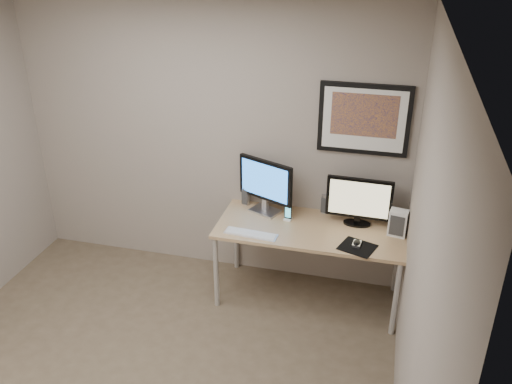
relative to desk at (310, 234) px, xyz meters
The scene contains 12 objects.
room 1.66m from the desk, 137.99° to the right, with size 3.60×3.60×3.60m.
desk is the anchor object (origin of this frame).
framed_art 1.07m from the desk, 43.46° to the left, with size 0.75×0.04×0.60m.
monitor_large 0.59m from the desk, 157.66° to the left, with size 0.52×0.26×0.50m.
monitor_tv 0.51m from the desk, 22.14° to the left, with size 0.56×0.13×0.44m.
speaker_left 0.73m from the desk, 156.27° to the left, with size 0.07×0.07×0.18m, color #ABABB0.
speaker_right 0.35m from the desk, 75.52° to the left, with size 0.07×0.07×0.17m, color #ABABB0.
phone_dock 0.27m from the desk, 158.42° to the left, with size 0.06×0.06×0.14m, color black.
keyboard 0.53m from the desk, 152.71° to the right, with size 0.45×0.12×0.02m, color silver.
mousepad 0.48m from the desk, 27.85° to the right, with size 0.27×0.24×0.00m, color black.
mouse 0.46m from the desk, 24.63° to the right, with size 0.06×0.10×0.03m, color black.
fan_unit 0.74m from the desk, ahead, with size 0.15×0.11×0.23m, color white.
Camera 1 is at (1.55, -2.66, 3.05)m, focal length 38.00 mm.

